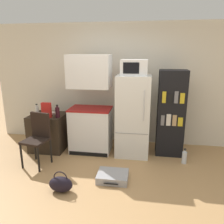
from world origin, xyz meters
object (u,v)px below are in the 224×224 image
Objects in this scene: kitchen_hutch at (90,109)px; bottle_milk_white at (37,109)px; microwave at (134,67)px; bookshelf at (171,114)px; chair at (38,134)px; handbag at (61,184)px; refrigerator at (133,116)px; water_bottle_front at (184,157)px; side_table at (49,132)px; bottle_wine_dark at (57,112)px; bowl at (52,113)px; suitcase_large_flat at (113,176)px; cereal_box at (46,110)px; bottle_ketchup_red at (57,112)px.

kitchen_hutch is 9.98× the size of bottle_milk_white.
microwave is 1.17m from bookshelf.
handbag is at bearing -36.39° from chair.
refrigerator is 5.50× the size of water_bottle_front.
side_table is 2.93× the size of bottle_wine_dark.
refrigerator reaches higher than bowl.
suitcase_large_flat is 1.40× the size of handbag.
water_bottle_front is at bearing -6.23° from bowl.
handbag is (0.75, -1.49, -0.66)m from bowl.
bottle_wine_dark is at bearing -172.08° from bookshelf.
bowl is at bearing 38.13° from side_table.
side_table is 0.54m from bottle_milk_white.
kitchen_hutch is 1.16× the size of bookshelf.
kitchen_hutch is at bearing -176.51° from bookshelf.
side_table is at bearing 119.84° from handbag.
side_table is 0.69m from chair.
suitcase_large_flat is at bearing -29.10° from cereal_box.
handbag is at bearing -60.16° from side_table.
handbag is at bearing -63.34° from bowl.
bowl is at bearing 134.84° from bottle_wine_dark.
handbag is (-0.96, -1.46, -0.68)m from refrigerator.
chair is at bearing -157.94° from refrigerator.
refrigerator reaches higher than water_bottle_front.
bottle_ketchup_red is at bearing -13.03° from side_table.
microwave is at bearing 165.00° from water_bottle_front.
water_bottle_front is at bearing -5.98° from bottle_milk_white.
bottle_wine_dark reaches higher than water_bottle_front.
bookshelf is 8.62× the size of bottle_ketchup_red.
water_bottle_front is (2.49, -0.07, -0.75)m from bottle_wine_dark.
chair is at bearing -111.46° from bottle_wine_dark.
bottle_ketchup_red is 1.78m from suitcase_large_flat.
microwave is at bearing -0.94° from bowl.
bottle_milk_white is 0.44m from cereal_box.
side_table reaches higher than handbag.
suitcase_large_flat is at bearing -2.75° from chair.
kitchen_hutch is at bearing 178.89° from refrigerator.
bottle_ketchup_red is 0.39× the size of suitcase_large_flat.
handbag is (0.57, -1.37, -0.72)m from bottle_ketchup_red.
refrigerator is 1.29m from suitcase_large_flat.
refrigerator reaches higher than handbag.
chair is 2.68× the size of handbag.
refrigerator is (0.87, -0.02, -0.10)m from kitchen_hutch.
cereal_box is (-2.45, -0.33, 0.06)m from bookshelf.
microwave reaches higher than bottle_milk_white.
kitchen_hutch is at bearing 8.93° from bottle_ketchup_red.
side_table is 2.57m from bookshelf.
bottle_ketchup_red is (-1.53, -0.09, -0.90)m from microwave.
suitcase_large_flat is at bearing -148.51° from water_bottle_front.
chair is at bearing -171.26° from water_bottle_front.
microwave reaches higher than bookshelf.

